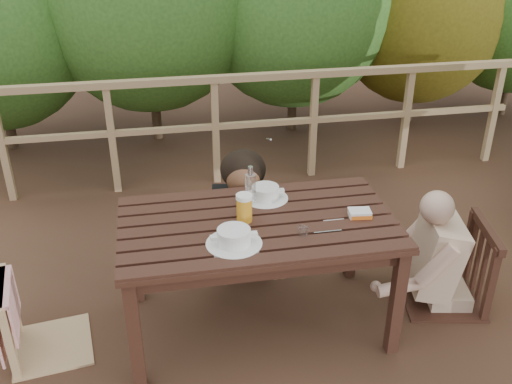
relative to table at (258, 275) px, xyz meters
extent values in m
plane|color=#4E3121|center=(0.00, 0.00, -0.36)|extent=(60.00, 60.00, 0.00)
cube|color=black|center=(0.00, 0.00, 0.00)|extent=(1.57, 0.88, 0.73)
cube|color=tan|center=(-1.24, 0.01, 0.10)|extent=(0.52, 0.52, 0.93)
cube|color=black|center=(0.05, 0.78, 0.10)|extent=(0.52, 0.52, 0.92)
cube|color=black|center=(1.24, 0.02, 0.16)|extent=(0.61, 0.61, 1.04)
cube|color=tan|center=(0.00, 2.00, 0.14)|extent=(5.60, 0.10, 1.01)
cylinder|color=silver|center=(-0.17, -0.21, 0.41)|extent=(0.30, 0.30, 0.10)
cylinder|color=white|center=(0.10, 0.26, 0.41)|extent=(0.28, 0.28, 0.09)
cylinder|color=orange|center=(-0.07, 0.01, 0.45)|extent=(0.09, 0.09, 0.18)
cylinder|color=silver|center=(-0.01, 0.19, 0.50)|extent=(0.06, 0.06, 0.27)
cylinder|color=silver|center=(0.21, -0.20, 0.40)|extent=(0.06, 0.06, 0.07)
cube|color=white|center=(0.59, -0.06, 0.39)|extent=(0.14, 0.11, 0.05)
camera|label=1|loc=(-0.53, -2.80, 2.06)|focal=40.72mm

